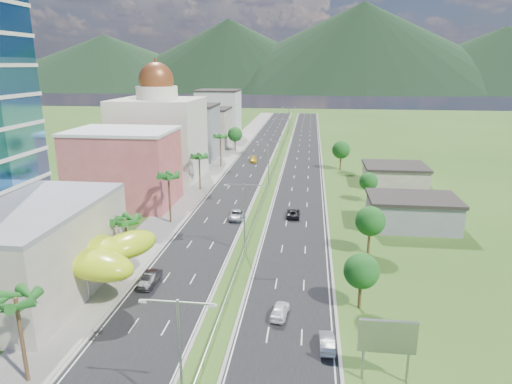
% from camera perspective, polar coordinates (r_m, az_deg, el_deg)
% --- Properties ---
extents(ground, '(500.00, 500.00, 0.00)m').
position_cam_1_polar(ground, '(62.43, -2.76, -11.10)').
color(ground, '#2D5119').
rests_on(ground, ground).
extents(road_left, '(11.00, 260.00, 0.04)m').
position_cam_1_polar(road_left, '(148.60, 0.13, 4.77)').
color(road_left, black).
rests_on(road_left, ground).
extents(road_right, '(11.00, 260.00, 0.04)m').
position_cam_1_polar(road_right, '(147.63, 5.94, 4.61)').
color(road_right, black).
rests_on(road_right, ground).
extents(sidewalk_left, '(7.00, 260.00, 0.12)m').
position_cam_1_polar(sidewalk_left, '(149.98, -3.49, 4.86)').
color(sidewalk_left, gray).
rests_on(sidewalk_left, ground).
extents(median_guardrail, '(0.10, 216.06, 0.76)m').
position_cam_1_polar(median_guardrail, '(130.20, 2.48, 3.46)').
color(median_guardrail, gray).
rests_on(median_guardrail, ground).
extents(streetlight_median_a, '(6.04, 0.25, 11.00)m').
position_cam_1_polar(streetlight_median_a, '(37.98, -9.50, -18.77)').
color(streetlight_median_a, gray).
rests_on(streetlight_median_a, ground).
extents(streetlight_median_b, '(6.04, 0.25, 11.00)m').
position_cam_1_polar(streetlight_median_b, '(69.01, -1.46, -2.36)').
color(streetlight_median_b, gray).
rests_on(streetlight_median_b, ground).
extents(streetlight_median_c, '(6.04, 0.25, 11.00)m').
position_cam_1_polar(streetlight_median_c, '(107.50, 1.61, 4.20)').
color(streetlight_median_c, gray).
rests_on(streetlight_median_c, ground).
extents(streetlight_median_d, '(6.04, 0.25, 11.00)m').
position_cam_1_polar(streetlight_median_d, '(151.74, 3.19, 7.55)').
color(streetlight_median_d, gray).
rests_on(streetlight_median_d, ground).
extents(streetlight_median_e, '(6.04, 0.25, 11.00)m').
position_cam_1_polar(streetlight_median_e, '(196.32, 4.07, 9.38)').
color(streetlight_median_e, gray).
rests_on(streetlight_median_e, ground).
extents(lime_canopy, '(18.00, 15.00, 7.40)m').
position_cam_1_polar(lime_canopy, '(63.25, -21.77, -6.94)').
color(lime_canopy, '#B7D915').
rests_on(lime_canopy, ground).
extents(pink_shophouse, '(20.00, 15.00, 15.00)m').
position_cam_1_polar(pink_shophouse, '(96.91, -16.16, 2.76)').
color(pink_shophouse, '#B54E4A').
rests_on(pink_shophouse, ground).
extents(domed_building, '(20.00, 20.00, 28.70)m').
position_cam_1_polar(domed_building, '(117.36, -11.99, 7.12)').
color(domed_building, beige).
rests_on(domed_building, ground).
extents(midrise_grey, '(16.00, 15.00, 16.00)m').
position_cam_1_polar(midrise_grey, '(141.23, -8.30, 7.32)').
color(midrise_grey, gray).
rests_on(midrise_grey, ground).
extents(midrise_beige, '(16.00, 15.00, 13.00)m').
position_cam_1_polar(midrise_beige, '(162.57, -6.27, 7.93)').
color(midrise_beige, '#9F9283').
rests_on(midrise_beige, ground).
extents(midrise_white, '(16.00, 15.00, 18.00)m').
position_cam_1_polar(midrise_white, '(184.59, -4.68, 9.67)').
color(midrise_white, silver).
rests_on(midrise_white, ground).
extents(billboard, '(5.20, 0.35, 6.20)m').
position_cam_1_polar(billboard, '(44.48, 16.09, -17.17)').
color(billboard, gray).
rests_on(billboard, ground).
extents(shed_near, '(15.00, 10.00, 5.00)m').
position_cam_1_polar(shed_near, '(85.92, 18.92, -2.55)').
color(shed_near, gray).
rests_on(shed_near, ground).
extents(shed_far, '(14.00, 12.00, 4.40)m').
position_cam_1_polar(shed_far, '(114.76, 16.93, 1.93)').
color(shed_far, '#9F9283').
rests_on(shed_far, ground).
extents(palm_tree_a, '(3.60, 3.60, 9.10)m').
position_cam_1_polar(palm_tree_a, '(45.99, -27.80, -12.17)').
color(palm_tree_a, '#47301C').
rests_on(palm_tree_a, ground).
extents(palm_tree_b, '(3.60, 3.60, 8.10)m').
position_cam_1_polar(palm_tree_b, '(65.66, -16.04, -3.66)').
color(palm_tree_b, '#47301C').
rests_on(palm_tree_b, ground).
extents(palm_tree_c, '(3.60, 3.60, 9.60)m').
position_cam_1_polar(palm_tree_c, '(83.24, -10.89, 1.76)').
color(palm_tree_c, '#47301C').
rests_on(palm_tree_c, ground).
extents(palm_tree_d, '(3.60, 3.60, 8.60)m').
position_cam_1_polar(palm_tree_d, '(105.05, -7.11, 4.26)').
color(palm_tree_d, '#47301C').
rests_on(palm_tree_d, ground).
extents(palm_tree_e, '(3.60, 3.60, 9.40)m').
position_cam_1_polar(palm_tree_e, '(128.94, -4.48, 6.78)').
color(palm_tree_e, '#47301C').
rests_on(palm_tree_e, ground).
extents(leafy_tree_lfar, '(4.90, 4.90, 8.05)m').
position_cam_1_polar(leafy_tree_lfar, '(153.66, -2.64, 7.22)').
color(leafy_tree_lfar, '#47301C').
rests_on(leafy_tree_lfar, ground).
extents(leafy_tree_ra, '(4.20, 4.20, 6.90)m').
position_cam_1_polar(leafy_tree_ra, '(55.47, 13.04, -9.63)').
color(leafy_tree_ra, '#47301C').
rests_on(leafy_tree_ra, ground).
extents(leafy_tree_rb, '(4.55, 4.55, 7.47)m').
position_cam_1_polar(leafy_tree_rb, '(71.36, 14.09, -3.56)').
color(leafy_tree_rb, '#47301C').
rests_on(leafy_tree_rb, ground).
extents(leafy_tree_rc, '(3.85, 3.85, 6.33)m').
position_cam_1_polar(leafy_tree_rc, '(98.63, 13.88, 1.28)').
color(leafy_tree_rc, '#47301C').
rests_on(leafy_tree_rc, ground).
extents(leafy_tree_rd, '(4.90, 4.90, 8.05)m').
position_cam_1_polar(leafy_tree_rd, '(127.21, 10.58, 5.20)').
color(leafy_tree_rd, '#47301C').
rests_on(leafy_tree_rd, ground).
extents(mountain_ridge, '(860.00, 140.00, 90.00)m').
position_cam_1_polar(mountain_ridge, '(508.21, 12.82, 12.11)').
color(mountain_ridge, black).
rests_on(mountain_ridge, ground).
extents(car_dark_left, '(1.87, 5.03, 1.64)m').
position_cam_1_polar(car_dark_left, '(62.65, -13.11, -10.54)').
color(car_dark_left, black).
rests_on(car_dark_left, road_left).
extents(car_silver_mid_left, '(2.75, 5.73, 1.58)m').
position_cam_1_polar(car_silver_mid_left, '(85.91, -2.41, -2.86)').
color(car_silver_mid_left, '#96989D').
rests_on(car_silver_mid_left, road_left).
extents(car_yellow_far_left, '(2.58, 5.19, 1.45)m').
position_cam_1_polar(car_yellow_far_left, '(136.31, -0.31, 4.09)').
color(car_yellow_far_left, gold).
rests_on(car_yellow_far_left, road_left).
extents(car_white_near_right, '(2.31, 4.59, 1.50)m').
position_cam_1_polar(car_white_near_right, '(54.31, 3.00, -14.54)').
color(car_white_near_right, white).
rests_on(car_white_near_right, road_right).
extents(car_silver_right, '(1.59, 4.27, 1.40)m').
position_cam_1_polar(car_silver_right, '(49.57, 8.84, -18.04)').
color(car_silver_right, '#A3A5AA').
rests_on(car_silver_right, road_right).
extents(car_dark_far_right, '(2.39, 5.19, 1.44)m').
position_cam_1_polar(car_dark_far_right, '(87.27, 4.68, -2.65)').
color(car_dark_far_right, black).
rests_on(car_dark_far_right, road_right).
extents(motorcycle, '(0.93, 2.19, 1.36)m').
position_cam_1_polar(motorcycle, '(53.44, -19.22, -16.11)').
color(motorcycle, black).
rests_on(motorcycle, road_left).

